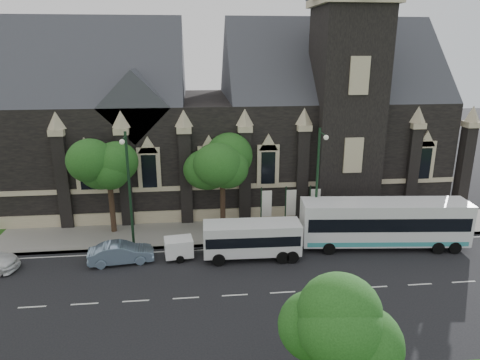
{
  "coord_description": "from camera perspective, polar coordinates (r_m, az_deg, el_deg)",
  "views": [
    {
      "loc": [
        0.82,
        -23.41,
        14.62
      ],
      "look_at": [
        3.96,
        6.0,
        5.59
      ],
      "focal_mm": 32.49,
      "sensor_mm": 36.0,
      "label": 1
    }
  ],
  "objects": [
    {
      "name": "ground",
      "position": [
        27.61,
        -7.12,
        -15.13
      ],
      "size": [
        160.0,
        160.0,
        0.0
      ],
      "primitive_type": "plane",
      "color": "black",
      "rests_on": "ground"
    },
    {
      "name": "sidewalk",
      "position": [
        35.99,
        -6.94,
        -6.99
      ],
      "size": [
        80.0,
        5.0,
        0.15
      ],
      "primitive_type": "cube",
      "color": "gray",
      "rests_on": "ground"
    },
    {
      "name": "museum",
      "position": [
        42.89,
        -0.29,
        8.33
      ],
      "size": [
        40.0,
        17.7,
        29.9
      ],
      "color": "black",
      "rests_on": "ground"
    },
    {
      "name": "tree_park_east",
      "position": [
        18.08,
        12.79,
        -17.07
      ],
      "size": [
        3.4,
        3.4,
        6.28
      ],
      "color": "black",
      "rests_on": "ground"
    },
    {
      "name": "tree_walk_right",
      "position": [
        35.32,
        -2.03,
        2.54
      ],
      "size": [
        4.08,
        4.08,
        7.8
      ],
      "color": "black",
      "rests_on": "ground"
    },
    {
      "name": "tree_walk_left",
      "position": [
        35.86,
        -16.54,
        1.92
      ],
      "size": [
        3.91,
        3.91,
        7.64
      ],
      "color": "black",
      "rests_on": "ground"
    },
    {
      "name": "street_lamp_near",
      "position": [
        33.24,
        10.2,
        0.09
      ],
      "size": [
        0.36,
        1.88,
        9.0
      ],
      "color": "#16311C",
      "rests_on": "ground"
    },
    {
      "name": "street_lamp_mid",
      "position": [
        32.31,
        -14.4,
        -0.68
      ],
      "size": [
        0.36,
        1.88,
        9.0
      ],
      "color": "#16311C",
      "rests_on": "ground"
    },
    {
      "name": "banner_flag_left",
      "position": [
        35.07,
        3.26,
        -3.47
      ],
      "size": [
        0.9,
        0.1,
        4.0
      ],
      "color": "#16311C",
      "rests_on": "ground"
    },
    {
      "name": "banner_flag_center",
      "position": [
        35.44,
        6.46,
        -3.33
      ],
      "size": [
        0.9,
        0.1,
        4.0
      ],
      "color": "#16311C",
      "rests_on": "ground"
    },
    {
      "name": "banner_flag_right",
      "position": [
        35.91,
        9.58,
        -3.19
      ],
      "size": [
        0.9,
        0.1,
        4.0
      ],
      "color": "#16311C",
      "rests_on": "ground"
    },
    {
      "name": "tour_coach",
      "position": [
        34.7,
        18.41,
        -5.3
      ],
      "size": [
        12.63,
        3.8,
        3.63
      ],
      "rotation": [
        0.0,
        0.0,
        -0.09
      ],
      "color": "silver",
      "rests_on": "ground"
    },
    {
      "name": "shuttle_bus",
      "position": [
        31.43,
        1.61,
        -7.59
      ],
      "size": [
        6.99,
        2.61,
        2.67
      ],
      "rotation": [
        0.0,
        0.0,
        -0.03
      ],
      "color": "silver",
      "rests_on": "ground"
    },
    {
      "name": "box_trailer",
      "position": [
        31.89,
        -8.04,
        -8.74
      ],
      "size": [
        2.94,
        1.74,
        1.53
      ],
      "rotation": [
        0.0,
        0.0,
        0.13
      ],
      "color": "white",
      "rests_on": "ground"
    },
    {
      "name": "sedan",
      "position": [
        32.17,
        -15.35,
        -9.22
      ],
      "size": [
        4.68,
        2.13,
        1.49
      ],
      "primitive_type": "imported",
      "rotation": [
        0.0,
        0.0,
        1.7
      ],
      "color": "#748EA8",
      "rests_on": "ground"
    }
  ]
}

